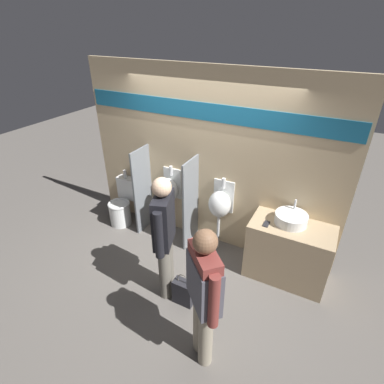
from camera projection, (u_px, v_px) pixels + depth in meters
ground_plane at (187, 256)px, 4.63m from camera, size 16.00×16.00×0.00m
display_wall at (206, 161)px, 4.42m from camera, size 4.00×0.07×2.70m
sink_counter at (288, 252)px, 4.07m from camera, size 1.07×0.57×0.86m
sink_basin at (291, 219)px, 3.88m from camera, size 0.42×0.42×0.28m
cell_phone at (266, 224)px, 3.89m from camera, size 0.07×0.14×0.01m
divider_near_counter at (143, 190)px, 4.93m from camera, size 0.03×0.47×1.46m
divider_mid at (191, 204)px, 4.57m from camera, size 0.03×0.47×1.46m
urinal_near_counter at (168, 190)px, 4.78m from camera, size 0.34×0.31×1.19m
urinal_far at (220, 204)px, 4.42m from camera, size 0.34×0.31×1.19m
toilet at (122, 206)px, 5.27m from camera, size 0.38×0.55×0.94m
person_in_vest at (204, 291)px, 2.80m from camera, size 0.46×0.46×1.67m
person_with_lanyard at (164, 235)px, 3.58m from camera, size 0.32×0.56×1.70m
shopping_bag at (184, 292)px, 3.79m from camera, size 0.26×0.15×0.47m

